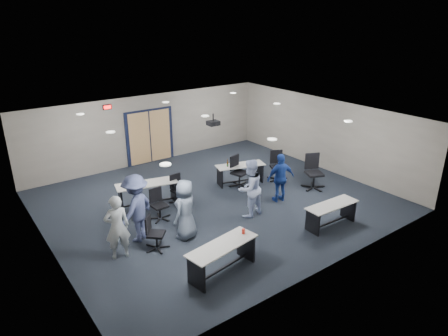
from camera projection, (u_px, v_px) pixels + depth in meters
floor at (215, 201)px, 12.76m from camera, size 10.00×10.00×0.00m
back_wall at (149, 129)px, 15.65m from camera, size 10.00×0.04×2.70m
front_wall at (331, 217)px, 8.89m from camera, size 10.00×0.04×2.70m
left_wall at (44, 204)px, 9.51m from camera, size 0.04×9.00×2.70m
right_wall at (323, 134)px, 15.04m from camera, size 0.04×9.00×2.70m
ceiling at (214, 118)px, 11.79m from camera, size 10.00×9.00×0.04m
double_door at (150, 137)px, 15.73m from camera, size 2.00×0.07×2.20m
exit_sign at (107, 107)px, 14.33m from camera, size 0.32×0.07×0.18m
ceiling_projector at (213, 123)px, 12.43m from camera, size 0.35×0.32×0.37m
ceiling_can_lights at (210, 118)px, 11.98m from camera, size 6.24×5.74×0.02m
table_front_left at (223, 253)px, 9.06m from camera, size 1.87×0.87×0.85m
table_front_right at (331, 211)px, 11.11m from camera, size 1.65×0.61×0.66m
table_back_left at (147, 190)px, 12.26m from camera, size 1.95×1.03×0.75m
table_back_right at (240, 170)px, 13.91m from camera, size 1.79×1.03×0.95m
chair_back_a at (160, 205)px, 11.44m from camera, size 0.62×0.62×0.93m
chair_back_b at (179, 190)px, 12.43m from camera, size 0.64×0.64×0.93m
chair_back_c at (240, 172)px, 13.63m from camera, size 0.84×0.84×1.09m
chair_back_d at (278, 166)px, 14.17m from camera, size 0.89×0.89×1.06m
chair_loose_left at (156, 233)px, 10.00m from camera, size 0.81×0.81×0.92m
chair_loose_right at (314, 172)px, 13.44m from camera, size 0.99×0.99×1.19m
person_gray at (117, 227)px, 9.52m from camera, size 0.66×0.49×1.65m
person_plaid at (185, 209)px, 10.40m from camera, size 0.95×0.82×1.64m
person_lightblue at (250, 188)px, 11.53m from camera, size 0.91×0.74×1.74m
person_navy at (281, 178)px, 12.48m from camera, size 0.99×0.60×1.58m
person_back at (136, 208)px, 10.26m from camera, size 1.36×1.19×1.83m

